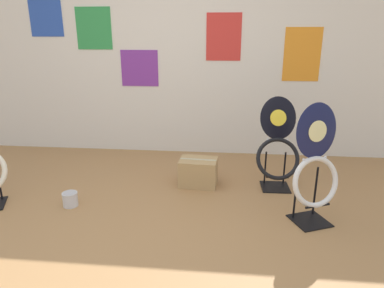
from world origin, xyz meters
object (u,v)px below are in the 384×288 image
paint_can (70,199)px  storage_box (198,172)px  toilet_seat_display_navy_moon (315,169)px  toilet_seat_display_jazz_black (278,149)px

paint_can → storage_box: bearing=27.4°
paint_can → storage_box: 1.27m
paint_can → storage_box: storage_box is taller
toilet_seat_display_navy_moon → toilet_seat_display_jazz_black: bearing=106.5°
toilet_seat_display_navy_moon → paint_can: bearing=178.3°
toilet_seat_display_jazz_black → paint_can: size_ratio=6.56×
toilet_seat_display_jazz_black → storage_box: (-0.79, -0.03, -0.27)m
storage_box → toilet_seat_display_navy_moon: bearing=-33.2°
toilet_seat_display_jazz_black → paint_can: (-1.91, -0.61, -0.34)m
toilet_seat_display_navy_moon → storage_box: size_ratio=2.51×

